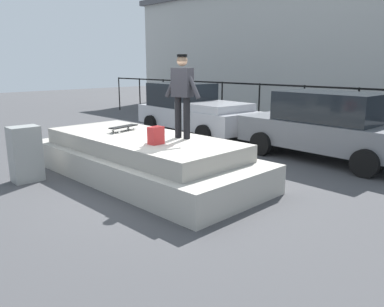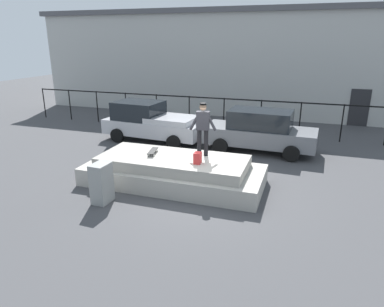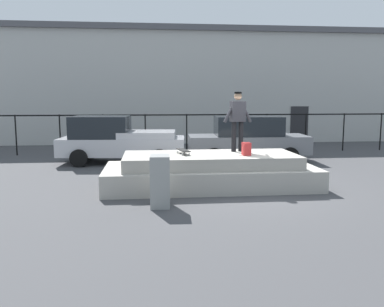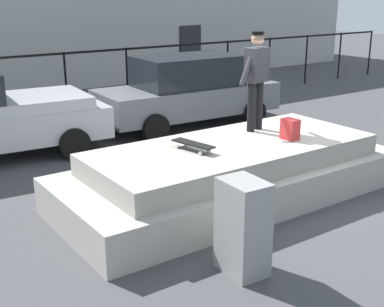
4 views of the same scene
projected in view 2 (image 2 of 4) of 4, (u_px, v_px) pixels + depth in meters
ground_plane at (198, 189)px, 11.05m from camera, size 60.00×60.00×0.00m
concrete_ledge at (173, 171)px, 11.38m from camera, size 5.83×2.45×0.92m
skateboarder at (203, 126)px, 11.05m from camera, size 0.88×0.31×1.72m
skateboard at (153, 151)px, 11.48m from camera, size 0.34×0.79×0.12m
backpack at (198, 158)px, 10.58m from camera, size 0.21×0.29×0.35m
car_silver_pickup_near at (151, 122)px, 16.12m from camera, size 4.81×2.35×1.79m
car_grey_sedan_mid at (260, 131)px, 14.55m from camera, size 4.69×2.17×1.75m
utility_box at (102, 183)px, 10.00m from camera, size 0.47×0.62×1.18m
fence_row at (242, 110)px, 17.16m from camera, size 24.06×0.06×1.75m
warehouse_building at (264, 61)px, 23.21m from camera, size 29.08×7.81×6.28m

